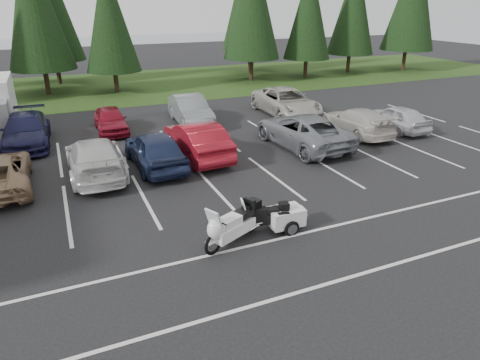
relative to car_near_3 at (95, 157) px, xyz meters
name	(u,v)px	position (x,y,z in m)	size (l,w,h in m)	color
ground	(210,200)	(3.53, -4.22, -0.78)	(120.00, 120.00, 0.00)	black
grass_strip	(113,87)	(3.53, 19.78, -0.77)	(80.00, 16.00, 0.01)	#1E3A12
lake_water	(109,49)	(7.53, 50.78, -0.78)	(70.00, 50.00, 0.02)	slate
stall_markings	(193,180)	(3.53, -2.22, -0.77)	(32.00, 16.00, 0.01)	silver
conifer_4	(33,4)	(-1.47, 18.68, 5.76)	(4.80, 4.80, 11.17)	#332316
conifer_5	(109,16)	(3.53, 17.38, 4.85)	(4.14, 4.14, 9.63)	#332316
conifer_6	(252,1)	(15.53, 17.88, 5.94)	(4.93, 4.93, 11.48)	#332316
conifer_7	(309,11)	(21.03, 17.58, 5.03)	(4.27, 4.27, 9.94)	#332316
conifer_8	(354,6)	(26.53, 18.38, 5.40)	(4.53, 4.53, 10.56)	#332316
conifer_back_b	(47,0)	(-0.47, 23.28, 6.00)	(4.97, 4.97, 11.58)	#332316
car_near_3	(95,157)	(0.00, 0.00, 0.00)	(2.17, 5.35, 1.55)	silver
car_near_4	(155,149)	(2.50, -0.09, 0.04)	(1.92, 4.78, 1.63)	#1C2648
car_near_5	(197,140)	(4.59, 0.39, 0.06)	(1.77, 5.07, 1.67)	maroon
car_near_6	(302,130)	(9.90, -0.18, 0.04)	(2.70, 5.86, 1.63)	gray
car_near_7	(357,121)	(13.70, 0.44, -0.06)	(2.00, 4.91, 1.42)	beige
car_near_8	(397,118)	(16.31, 0.21, -0.07)	(1.66, 4.12, 1.40)	silver
car_far_1	(26,130)	(-2.71, 5.50, -0.01)	(2.16, 5.31, 1.54)	#17183A
car_far_2	(111,120)	(1.51, 6.23, -0.09)	(1.61, 4.00, 1.36)	maroon
car_far_3	(190,110)	(6.07, 6.10, 0.04)	(1.72, 4.92, 1.62)	slate
car_far_4	(286,102)	(12.30, 5.73, 0.05)	(2.73, 5.91, 1.64)	#B4ADA5
touring_motorcycle	(233,222)	(3.15, -7.34, -0.05)	(2.61, 0.80, 1.45)	white
cargo_trailer	(285,219)	(5.00, -7.24, -0.40)	(1.62, 0.91, 0.75)	white
adventure_motorcycle	(263,215)	(4.24, -7.14, -0.15)	(2.06, 0.72, 1.25)	black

